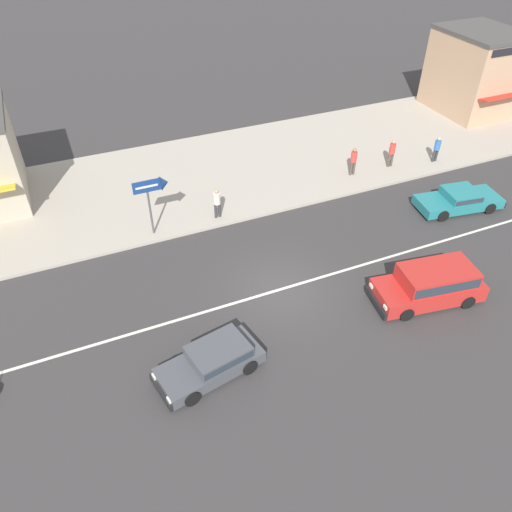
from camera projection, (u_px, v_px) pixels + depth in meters
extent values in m
plane|color=#383535|center=(281.00, 289.00, 21.31)|extent=(160.00, 160.00, 0.00)
cube|color=silver|center=(281.00, 289.00, 21.31)|extent=(50.40, 0.14, 0.01)
cube|color=#ADA393|center=(203.00, 176.00, 28.63)|extent=(68.00, 10.00, 0.15)
cube|color=red|center=(427.00, 290.00, 20.54)|extent=(4.66, 2.49, 0.70)
cube|color=red|center=(437.00, 276.00, 20.16)|extent=(3.21, 2.09, 0.70)
cube|color=#28333D|center=(437.00, 276.00, 20.16)|extent=(3.09, 2.11, 0.45)
cube|color=black|center=(376.00, 303.00, 20.23)|extent=(0.39, 1.80, 0.28)
cube|color=white|center=(385.00, 307.00, 19.52)|extent=(0.12, 0.25, 0.14)
cube|color=white|center=(371.00, 286.00, 20.49)|extent=(0.12, 0.25, 0.14)
cylinder|color=black|center=(406.00, 314.00, 19.75)|extent=(0.63, 0.31, 0.60)
cylinder|color=black|center=(386.00, 285.00, 21.07)|extent=(0.63, 0.31, 0.60)
cylinder|color=black|center=(467.00, 302.00, 20.29)|extent=(0.63, 0.31, 0.60)
cylinder|color=black|center=(444.00, 274.00, 21.61)|extent=(0.63, 0.31, 0.60)
cube|color=#47494F|center=(210.00, 365.00, 17.65)|extent=(3.97, 2.31, 0.48)
cube|color=#47494F|center=(218.00, 352.00, 17.52)|extent=(2.29, 1.83, 0.46)
cube|color=#28333D|center=(218.00, 352.00, 17.52)|extent=(2.22, 1.85, 0.29)
cube|color=black|center=(161.00, 392.00, 16.88)|extent=(0.42, 1.59, 0.28)
cube|color=white|center=(169.00, 400.00, 16.39)|extent=(0.12, 0.25, 0.14)
cube|color=white|center=(154.00, 377.00, 17.13)|extent=(0.12, 0.25, 0.14)
cylinder|color=black|center=(192.00, 398.00, 16.71)|extent=(0.63, 0.33, 0.60)
cylinder|color=black|center=(171.00, 367.00, 17.71)|extent=(0.63, 0.33, 0.60)
cylinder|color=black|center=(249.00, 367.00, 17.73)|extent=(0.63, 0.33, 0.60)
cylinder|color=black|center=(226.00, 339.00, 18.72)|extent=(0.63, 0.33, 0.60)
cube|color=teal|center=(458.00, 202.00, 25.94)|extent=(4.58, 2.42, 0.48)
cube|color=teal|center=(461.00, 194.00, 25.67)|extent=(1.86, 1.82, 0.42)
cube|color=#28333D|center=(461.00, 194.00, 25.67)|extent=(1.80, 1.85, 0.27)
cube|color=black|center=(495.00, 197.00, 26.44)|extent=(0.39, 1.73, 0.28)
cube|color=white|center=(488.00, 188.00, 26.77)|extent=(0.12, 0.25, 0.14)
cube|color=white|center=(503.00, 200.00, 25.84)|extent=(0.12, 0.25, 0.14)
cylinder|color=black|center=(471.00, 192.00, 26.90)|extent=(0.63, 0.31, 0.60)
cylinder|color=black|center=(490.00, 208.00, 25.64)|extent=(0.63, 0.31, 0.60)
cylinder|color=black|center=(426.00, 198.00, 26.38)|extent=(0.63, 0.31, 0.60)
cylinder|color=black|center=(443.00, 216.00, 25.12)|extent=(0.63, 0.31, 0.60)
cylinder|color=#4C4C51|center=(151.00, 213.00, 23.49)|extent=(0.10, 0.10, 2.35)
cube|color=navy|center=(147.00, 186.00, 22.54)|extent=(1.29, 0.06, 0.58)
cone|color=navy|center=(164.00, 183.00, 22.79)|extent=(0.36, 0.64, 0.64)
cube|color=white|center=(147.00, 187.00, 22.52)|extent=(1.03, 0.01, 0.10)
cylinder|color=#4C4238|center=(351.00, 168.00, 28.36)|extent=(0.14, 0.14, 0.81)
cylinder|color=#4C4238|center=(354.00, 168.00, 28.42)|extent=(0.14, 0.14, 0.81)
cylinder|color=#D63D33|center=(354.00, 157.00, 27.94)|extent=(0.34, 0.34, 0.61)
sphere|color=#997051|center=(355.00, 150.00, 27.68)|extent=(0.22, 0.22, 0.22)
cylinder|color=#4C4238|center=(389.00, 160.00, 29.11)|extent=(0.14, 0.14, 0.82)
cylinder|color=#4C4238|center=(392.00, 160.00, 29.17)|extent=(0.14, 0.14, 0.82)
cylinder|color=#D63D33|center=(392.00, 149.00, 28.69)|extent=(0.34, 0.34, 0.62)
sphere|color=tan|center=(394.00, 142.00, 28.43)|extent=(0.22, 0.22, 0.22)
cylinder|color=#333338|center=(216.00, 211.00, 25.01)|extent=(0.14, 0.14, 0.80)
cylinder|color=#333338|center=(219.00, 210.00, 25.07)|extent=(0.14, 0.14, 0.80)
cylinder|color=silver|center=(217.00, 199.00, 24.60)|extent=(0.34, 0.34, 0.60)
sphere|color=tan|center=(216.00, 191.00, 24.34)|extent=(0.22, 0.22, 0.22)
cylinder|color=#333338|center=(434.00, 156.00, 29.61)|extent=(0.14, 0.14, 0.77)
cylinder|color=#333338|center=(436.00, 155.00, 29.67)|extent=(0.14, 0.14, 0.77)
cylinder|color=#336BB7|center=(438.00, 145.00, 29.22)|extent=(0.34, 0.34, 0.57)
sphere|color=#D6AD89|center=(439.00, 139.00, 28.97)|extent=(0.21, 0.21, 0.21)
cube|color=tan|center=(475.00, 73.00, 34.37)|extent=(4.45, 5.44, 5.13)
cube|color=#474442|center=(486.00, 32.00, 32.68)|extent=(4.54, 5.54, 0.24)
cube|color=red|center=(506.00, 96.00, 32.50)|extent=(4.01, 0.90, 0.28)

